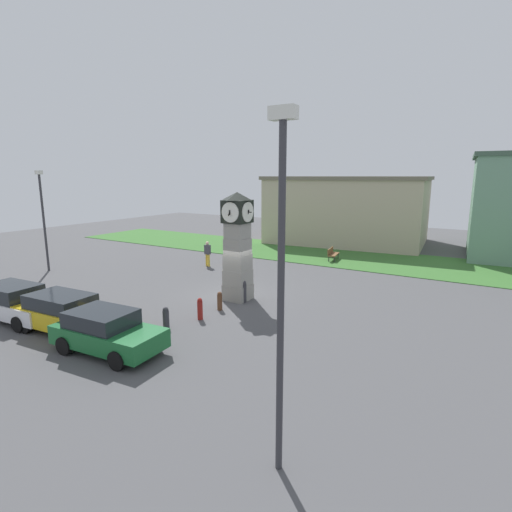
{
  "coord_description": "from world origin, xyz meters",
  "views": [
    {
      "loc": [
        10.93,
        -15.89,
        5.98
      ],
      "look_at": [
        0.15,
        1.93,
        1.8
      ],
      "focal_mm": 28.0,
      "sensor_mm": 36.0,
      "label": 1
    }
  ],
  "objects_px": {
    "street_lamp_near_road": "(281,277)",
    "pedestrian_near_bench": "(208,252)",
    "bollard_mid_row": "(220,301)",
    "bench": "(332,253)",
    "bollard_far_row": "(200,309)",
    "car_navy_sedan": "(15,302)",
    "bollard_near_tower": "(243,291)",
    "bollard_end_row": "(166,317)",
    "street_lamp_far_side": "(43,214)",
    "car_by_building": "(107,331)",
    "car_near_tower": "(66,313)",
    "clock_tower": "(238,246)"
  },
  "relations": [
    {
      "from": "bollard_near_tower",
      "to": "car_by_building",
      "type": "height_order",
      "value": "car_by_building"
    },
    {
      "from": "bollard_near_tower",
      "to": "bollard_mid_row",
      "type": "relative_size",
      "value": 1.29
    },
    {
      "from": "bollard_near_tower",
      "to": "car_navy_sedan",
      "type": "height_order",
      "value": "car_navy_sedan"
    },
    {
      "from": "car_by_building",
      "to": "bollard_end_row",
      "type": "bearing_deg",
      "value": 86.89
    },
    {
      "from": "bollard_near_tower",
      "to": "bollard_end_row",
      "type": "height_order",
      "value": "bollard_near_tower"
    },
    {
      "from": "bollard_end_row",
      "to": "car_near_tower",
      "type": "height_order",
      "value": "car_near_tower"
    },
    {
      "from": "bollard_near_tower",
      "to": "bollard_end_row",
      "type": "xyz_separation_m",
      "value": [
        -0.86,
        -4.36,
        -0.12
      ]
    },
    {
      "from": "bollard_mid_row",
      "to": "bench",
      "type": "bearing_deg",
      "value": 87.74
    },
    {
      "from": "bollard_end_row",
      "to": "pedestrian_near_bench",
      "type": "height_order",
      "value": "pedestrian_near_bench"
    },
    {
      "from": "bollard_near_tower",
      "to": "car_by_building",
      "type": "bearing_deg",
      "value": -98.12
    },
    {
      "from": "car_navy_sedan",
      "to": "street_lamp_near_road",
      "type": "bearing_deg",
      "value": -8.33
    },
    {
      "from": "bollard_far_row",
      "to": "car_navy_sedan",
      "type": "relative_size",
      "value": 0.21
    },
    {
      "from": "street_lamp_near_road",
      "to": "bollard_far_row",
      "type": "bearing_deg",
      "value": 139.11
    },
    {
      "from": "bollard_mid_row",
      "to": "pedestrian_near_bench",
      "type": "height_order",
      "value": "pedestrian_near_bench"
    },
    {
      "from": "street_lamp_far_side",
      "to": "bench",
      "type": "bearing_deg",
      "value": 40.64
    },
    {
      "from": "pedestrian_near_bench",
      "to": "car_near_tower",
      "type": "bearing_deg",
      "value": -78.56
    },
    {
      "from": "clock_tower",
      "to": "car_by_building",
      "type": "xyz_separation_m",
      "value": [
        -0.53,
        -7.32,
        -1.92
      ]
    },
    {
      "from": "car_by_building",
      "to": "pedestrian_near_bench",
      "type": "bearing_deg",
      "value": 113.17
    },
    {
      "from": "bollard_mid_row",
      "to": "bench",
      "type": "relative_size",
      "value": 0.52
    },
    {
      "from": "bollard_mid_row",
      "to": "street_lamp_near_road",
      "type": "relative_size",
      "value": 0.12
    },
    {
      "from": "bollard_near_tower",
      "to": "street_lamp_far_side",
      "type": "distance_m",
      "value": 14.67
    },
    {
      "from": "car_navy_sedan",
      "to": "bench",
      "type": "relative_size",
      "value": 2.69
    },
    {
      "from": "clock_tower",
      "to": "bollard_end_row",
      "type": "height_order",
      "value": "clock_tower"
    },
    {
      "from": "bollard_mid_row",
      "to": "bollard_far_row",
      "type": "distance_m",
      "value": 1.42
    },
    {
      "from": "bollard_mid_row",
      "to": "pedestrian_near_bench",
      "type": "distance_m",
      "value": 9.13
    },
    {
      "from": "bollard_end_row",
      "to": "pedestrian_near_bench",
      "type": "xyz_separation_m",
      "value": [
        -5.46,
        9.71,
        0.53
      ]
    },
    {
      "from": "pedestrian_near_bench",
      "to": "street_lamp_near_road",
      "type": "xyz_separation_m",
      "value": [
        13.01,
        -14.31,
        3.13
      ]
    },
    {
      "from": "bench",
      "to": "street_lamp_far_side",
      "type": "xyz_separation_m",
      "value": [
        -14.52,
        -12.46,
        3.13
      ]
    },
    {
      "from": "car_navy_sedan",
      "to": "street_lamp_far_side",
      "type": "xyz_separation_m",
      "value": [
        -7.34,
        5.99,
        2.89
      ]
    },
    {
      "from": "bollard_mid_row",
      "to": "car_by_building",
      "type": "bearing_deg",
      "value": -97.26
    },
    {
      "from": "bench",
      "to": "pedestrian_near_bench",
      "type": "relative_size",
      "value": 0.98
    },
    {
      "from": "bollard_far_row",
      "to": "car_navy_sedan",
      "type": "bearing_deg",
      "value": -148.75
    },
    {
      "from": "clock_tower",
      "to": "car_by_building",
      "type": "distance_m",
      "value": 7.59
    },
    {
      "from": "bollard_mid_row",
      "to": "street_lamp_far_side",
      "type": "height_order",
      "value": "street_lamp_far_side"
    },
    {
      "from": "car_navy_sedan",
      "to": "car_by_building",
      "type": "xyz_separation_m",
      "value": [
        5.95,
        -0.1,
        -0.02
      ]
    },
    {
      "from": "bollard_far_row",
      "to": "street_lamp_far_side",
      "type": "height_order",
      "value": "street_lamp_far_side"
    },
    {
      "from": "street_lamp_near_road",
      "to": "pedestrian_near_bench",
      "type": "bearing_deg",
      "value": 132.28
    },
    {
      "from": "bollard_end_row",
      "to": "car_by_building",
      "type": "bearing_deg",
      "value": -93.11
    },
    {
      "from": "car_by_building",
      "to": "street_lamp_far_side",
      "type": "relative_size",
      "value": 0.64
    },
    {
      "from": "bollard_far_row",
      "to": "street_lamp_near_road",
      "type": "distance_m",
      "value": 9.92
    },
    {
      "from": "bollard_mid_row",
      "to": "car_near_tower",
      "type": "xyz_separation_m",
      "value": [
        -3.59,
        -5.18,
        0.33
      ]
    },
    {
      "from": "car_by_building",
      "to": "bollard_far_row",
      "type": "bearing_deg",
      "value": 80.19
    },
    {
      "from": "clock_tower",
      "to": "street_lamp_far_side",
      "type": "xyz_separation_m",
      "value": [
        -13.83,
        -1.23,
        0.99
      ]
    },
    {
      "from": "car_navy_sedan",
      "to": "street_lamp_far_side",
      "type": "distance_m",
      "value": 9.91
    },
    {
      "from": "car_by_building",
      "to": "pedestrian_near_bench",
      "type": "height_order",
      "value": "pedestrian_near_bench"
    },
    {
      "from": "bollard_end_row",
      "to": "bench",
      "type": "xyz_separation_m",
      "value": [
        1.07,
        15.85,
        0.09
      ]
    },
    {
      "from": "bollard_mid_row",
      "to": "pedestrian_near_bench",
      "type": "xyz_separation_m",
      "value": [
        -6.02,
        6.85,
        0.53
      ]
    },
    {
      "from": "bench",
      "to": "bollard_far_row",
      "type": "bearing_deg",
      "value": -92.0
    },
    {
      "from": "bollard_near_tower",
      "to": "bollard_far_row",
      "type": "distance_m",
      "value": 2.93
    },
    {
      "from": "bollard_far_row",
      "to": "street_lamp_near_road",
      "type": "xyz_separation_m",
      "value": [
        6.98,
        -6.05,
        3.62
      ]
    }
  ]
}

